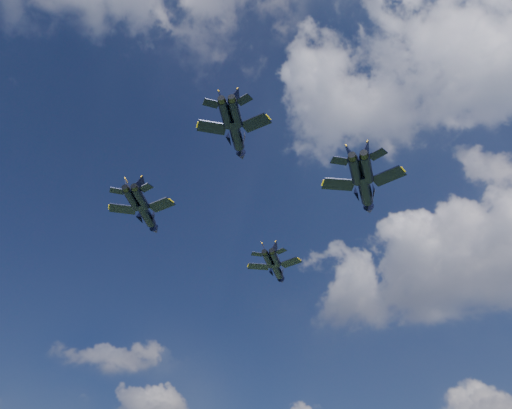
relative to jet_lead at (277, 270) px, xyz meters
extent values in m
cylinder|color=black|center=(0.15, -0.44, -0.07)|extent=(4.03, 7.78, 1.54)
cone|color=black|center=(-1.51, 4.25, -0.07)|extent=(2.12, 2.59, 1.46)
ellipsoid|color=brown|center=(-0.79, 2.23, 0.41)|extent=(1.61, 2.59, 0.70)
cube|color=black|center=(-2.18, -3.08, -0.07)|extent=(4.43, 4.28, 0.15)
cube|color=black|center=(3.63, -1.02, -0.07)|extent=(4.03, 2.39, 0.15)
cube|color=black|center=(0.15, -7.07, -0.07)|extent=(2.34, 2.38, 0.12)
cube|color=black|center=(4.35, -5.59, -0.07)|extent=(2.22, 1.57, 0.12)
cube|color=black|center=(1.13, -6.00, 1.13)|extent=(1.43, 2.20, 2.58)
cube|color=black|center=(2.91, -5.37, 1.13)|extent=(1.35, 2.55, 2.58)
cylinder|color=black|center=(-9.79, -26.55, 1.74)|extent=(4.97, 8.43, 1.69)
cone|color=black|center=(-12.00, -21.56, 1.74)|extent=(2.45, 2.88, 1.60)
ellipsoid|color=brown|center=(-11.04, -23.71, 2.25)|extent=(1.93, 2.83, 0.77)
cube|color=black|center=(-12.12, -29.64, 1.74)|extent=(4.77, 4.81, 0.17)
cube|color=black|center=(-5.93, -26.90, 1.74)|extent=(4.40, 2.59, 0.17)
cube|color=black|center=(-9.25, -33.82, 1.74)|extent=(2.50, 2.65, 0.13)
cube|color=black|center=(-4.77, -31.84, 1.74)|extent=(2.35, 1.57, 0.13)
cube|color=black|center=(-8.26, -32.56, 3.05)|extent=(1.74, 2.31, 2.83)
cube|color=black|center=(-6.37, -31.72, 3.05)|extent=(1.53, 2.77, 2.83)
cylinder|color=black|center=(24.66, -12.93, 1.08)|extent=(4.85, 9.75, 1.93)
cone|color=black|center=(22.71, -7.04, 1.08)|extent=(2.60, 3.21, 1.82)
ellipsoid|color=brown|center=(23.55, -9.58, 1.67)|extent=(1.96, 3.23, 0.88)
cube|color=black|center=(21.68, -16.17, 1.08)|extent=(5.55, 5.31, 0.19)
cube|color=black|center=(28.99, -13.75, 1.08)|extent=(5.09, 3.09, 0.19)
cube|color=black|center=(24.47, -21.22, 1.08)|extent=(2.93, 2.97, 0.15)
cube|color=black|center=(29.75, -19.47, 1.08)|extent=(2.80, 2.01, 0.15)
cube|color=black|center=(25.73, -19.90, 2.58)|extent=(1.73, 2.78, 3.22)
cube|color=black|center=(27.96, -19.16, 2.58)|extent=(1.66, 3.19, 3.22)
cylinder|color=black|center=(15.02, -34.67, 1.13)|extent=(4.68, 7.62, 1.54)
cone|color=black|center=(12.90, -30.18, 1.13)|extent=(2.27, 2.63, 1.45)
ellipsoid|color=brown|center=(13.81, -32.12, 1.60)|extent=(1.80, 2.57, 0.70)
cube|color=black|center=(12.96, -37.53, 1.13)|extent=(4.30, 4.40, 0.15)
cube|color=black|center=(18.53, -34.90, 1.13)|extent=(4.06, 2.45, 0.15)
cube|color=black|center=(15.67, -41.27, 1.13)|extent=(2.26, 2.41, 0.12)
cube|color=black|center=(19.70, -39.37, 1.13)|extent=(2.11, 1.38, 0.12)
cube|color=black|center=(16.54, -40.10, 2.33)|extent=(1.63, 2.06, 2.58)
cube|color=black|center=(18.24, -39.30, 2.33)|extent=(1.41, 2.51, 2.58)
camera|label=1|loc=(50.44, -82.32, -53.63)|focal=40.00mm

